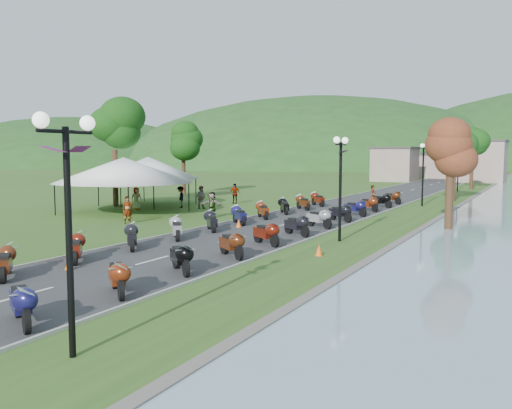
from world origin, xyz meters
The scene contains 14 objects.
road centered at (0.00, 40.00, 0.01)m, with size 7.00×120.00×0.02m, color #343437.
hills_backdrop centered at (0.00, 200.00, 0.00)m, with size 360.00×120.00×76.00m, color #285621, non-canonical shape.
far_building centered at (-2.00, 85.00, 2.50)m, with size 18.00×16.00×5.00m, color gray.
moto_row_left centered at (-2.49, 14.83, 0.55)m, with size 2.60×41.11×1.10m, color #331411, non-canonical shape.
moto_row_right centered at (2.35, 20.46, 0.55)m, with size 2.60×39.31×1.10m, color #331411, non-canonical shape.
streetlamp_near centered at (5.10, 1.03, 2.50)m, with size 1.40×1.40×5.00m, color black, non-canonical shape.
vendor_tent_main centered at (-12.82, 22.74, 2.00)m, with size 6.60×6.60×4.00m, color white, non-canonical shape.
vendor_tent_side centered at (-15.45, 28.65, 2.00)m, with size 5.67×5.67×4.00m, color white, non-canonical shape.
tree_park_left centered at (-16.96, 26.37, 5.19)m, with size 3.74×3.74×10.38m, color #194E13, non-canonical shape.
tree_lakeside centered at (8.96, 25.17, 3.64)m, with size 2.62×2.62×7.28m, color #194E13, non-canonical shape.
pedestrian_a centered at (-8.71, 18.43, 0.00)m, with size 0.61×0.45×1.68m, color slate.
pedestrian_b centered at (-9.83, 28.07, 0.00)m, with size 0.87×0.47×1.78m, color slate.
pedestrian_c centered at (-11.55, 27.80, 0.00)m, with size 1.11×0.46×1.72m, color slate.
traffic_cone_near centered at (-1.58, 7.16, 0.27)m, with size 0.35×0.35×0.55m, color #F2590C.
Camera 1 is at (13.64, -6.85, 4.26)m, focal length 38.00 mm.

